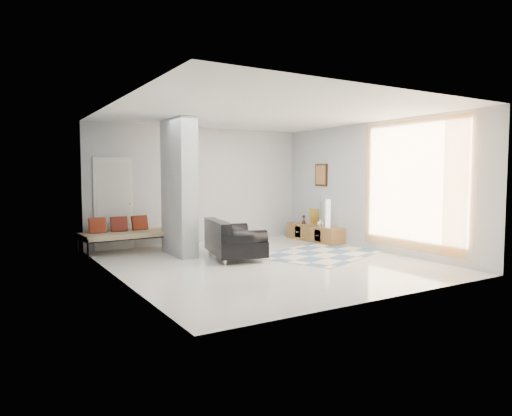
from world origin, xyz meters
TOP-DOWN VIEW (x-y plane):
  - floor at (0.00, 0.00)m, footprint 6.00×6.00m
  - ceiling at (0.00, 0.00)m, footprint 6.00×6.00m
  - wall_back at (0.00, 3.00)m, footprint 6.00×0.00m
  - wall_front at (0.00, -3.00)m, footprint 6.00×0.00m
  - wall_left at (-2.75, 0.00)m, footprint 0.00×6.00m
  - wall_right at (2.75, 0.00)m, footprint 0.00×6.00m
  - partition_column at (-1.10, 1.60)m, footprint 0.35×1.20m
  - hallway_door at (-2.10, 2.96)m, footprint 0.85×0.06m
  - curtain at (2.67, -1.15)m, footprint 0.00×2.55m
  - wall_art at (2.72, 1.70)m, footprint 0.04×0.45m
  - media_console at (2.52, 1.70)m, footprint 0.45×1.80m
  - loveseat at (-0.34, 0.72)m, footprint 1.25×1.73m
  - daybed at (-1.93, 2.47)m, footprint 2.04×0.98m
  - area_rug at (1.60, 0.20)m, footprint 3.23×2.69m
  - cylinder_lamp at (2.50, 1.16)m, footprint 0.12×0.12m
  - bronze_figurine at (2.47, 2.08)m, footprint 0.12×0.12m
  - vase at (2.47, 1.41)m, footprint 0.18×0.18m

SIDE VIEW (x-z plane):
  - floor at x=0.00m, z-range 0.00..0.00m
  - area_rug at x=1.60m, z-range 0.00..0.01m
  - media_console at x=2.52m, z-range -0.20..0.60m
  - loveseat at x=-0.34m, z-range -0.02..0.74m
  - daybed at x=-1.93m, z-range 0.03..0.79m
  - vase at x=2.47m, z-range 0.40..0.57m
  - bronze_figurine at x=2.47m, z-range 0.40..0.62m
  - cylinder_lamp at x=2.50m, z-range 0.40..1.07m
  - hallway_door at x=-2.10m, z-range 0.00..2.04m
  - partition_column at x=-1.10m, z-range 0.00..2.80m
  - wall_back at x=0.00m, z-range -1.60..4.40m
  - wall_front at x=0.00m, z-range -1.60..4.40m
  - wall_left at x=-2.75m, z-range -1.60..4.40m
  - wall_right at x=2.75m, z-range -1.60..4.40m
  - curtain at x=2.67m, z-range 0.17..2.72m
  - wall_art at x=2.72m, z-range 1.38..1.92m
  - ceiling at x=0.00m, z-range 2.80..2.80m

